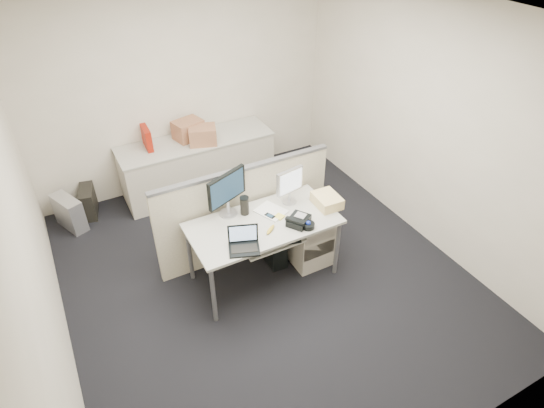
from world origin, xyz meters
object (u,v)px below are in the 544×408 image
desk (263,227)px  laptop (244,241)px  desk_phone (299,221)px  monitor_main (227,194)px

desk → laptop: (-0.34, -0.28, 0.17)m
laptop → desk_phone: laptop is taller
desk_phone → monitor_main: bearing=105.9°
laptop → desk: bearing=59.7°
monitor_main → desk_phone: bearing=-62.8°
desk → laptop: bearing=-140.8°
laptop → desk_phone: 0.66m
monitor_main → desk_phone: (0.55, -0.47, -0.21)m
monitor_main → desk_phone: 0.75m
desk → desk_phone: size_ratio=6.73×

